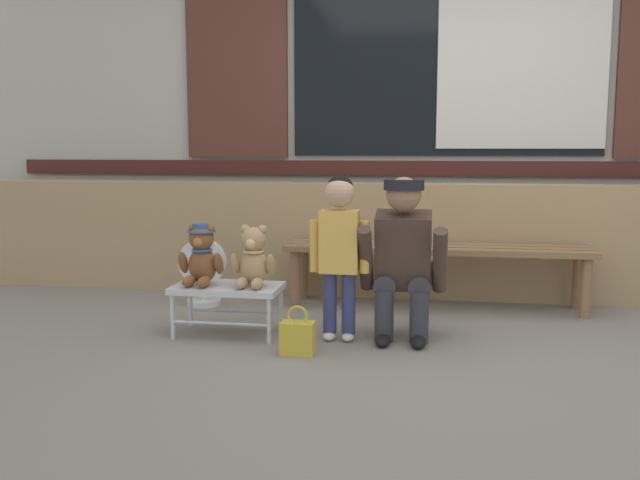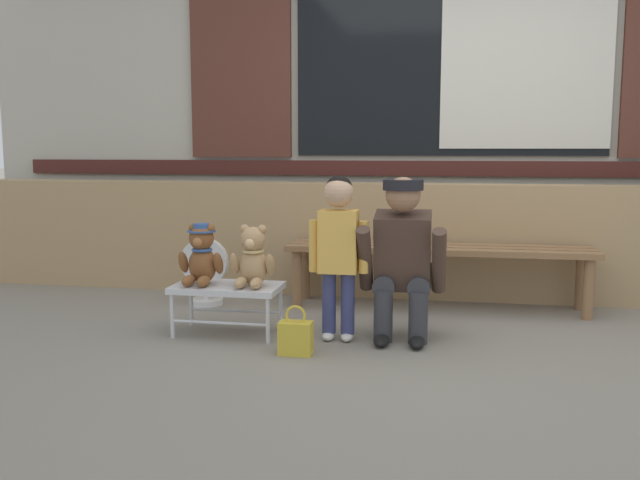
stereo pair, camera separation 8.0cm
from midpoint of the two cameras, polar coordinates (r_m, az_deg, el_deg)
name	(u,v)px [view 2 (the right image)]	position (r m, az deg, el deg)	size (l,w,h in m)	color
ground_plane	(441,352)	(3.90, 10.54, -9.10)	(60.00, 60.00, 0.00)	gray
brick_low_wall	(445,241)	(5.21, 10.71, -0.10)	(7.65, 0.25, 0.85)	tan
shop_facade	(450,71)	(5.71, 11.08, 13.51)	(7.81, 0.26, 3.40)	#B7B2A3
wooden_bench_long	(438,256)	(4.85, 10.18, -1.27)	(2.10, 0.40, 0.44)	#8E6642
small_display_bench	(227,290)	(4.18, -7.10, -4.13)	(0.64, 0.36, 0.30)	silver
teddy_bear_with_hat	(201,255)	(4.19, -9.22, -1.26)	(0.28, 0.27, 0.36)	brown
teddy_bear_plain	(253,258)	(4.10, -5.01, -1.53)	(0.28, 0.26, 0.36)	tan
child_standing	(339,239)	(3.96, 2.12, 0.06)	(0.35, 0.18, 0.96)	navy
adult_crouching	(404,258)	(4.03, 7.52, -1.48)	(0.50, 0.49, 0.95)	#333338
handbag_on_ground	(296,337)	(3.77, -1.41, -8.01)	(0.18, 0.11, 0.27)	gold
floor_fan	(205,272)	(4.97, -9.01, -2.60)	(0.34, 0.24, 0.48)	silver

